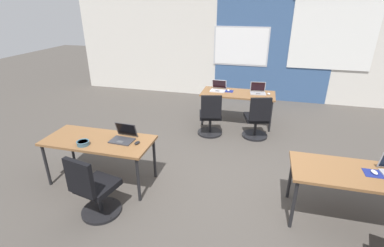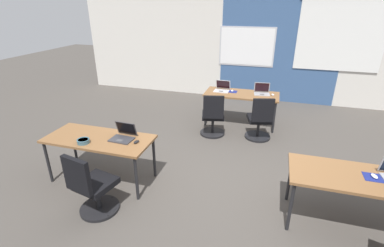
{
  "view_description": "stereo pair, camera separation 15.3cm",
  "coord_description": "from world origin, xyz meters",
  "px_view_note": "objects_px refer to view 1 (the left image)",
  "views": [
    {
      "loc": [
        0.5,
        -3.81,
        2.58
      ],
      "look_at": [
        -0.5,
        0.05,
        0.84
      ],
      "focal_mm": 26.21,
      "sensor_mm": 36.0,
      "label": 1
    },
    {
      "loc": [
        0.65,
        -3.77,
        2.58
      ],
      "look_at": [
        -0.5,
        0.05,
        0.84
      ],
      "focal_mm": 26.21,
      "sensor_mm": 36.0,
      "label": 2
    }
  ],
  "objects_px": {
    "chair_far_left": "(210,118)",
    "chair_near_left_inner": "(94,192)",
    "laptop_far_right": "(258,91)",
    "mouse_far_left": "(228,90)",
    "desk_far_center": "(238,95)",
    "mouse_near_right_end": "(374,172)",
    "mouse_near_left_inner": "(137,143)",
    "laptop_near_left_inner": "(123,137)",
    "chair_far_right": "(257,121)",
    "laptop_far_left": "(218,88)",
    "desk_near_right": "(361,177)",
    "desk_near_left": "(99,143)",
    "mouse_far_right": "(269,94)",
    "snack_bowl": "(83,143)"
  },
  "relations": [
    {
      "from": "mouse_far_left",
      "to": "snack_bowl",
      "type": "bearing_deg",
      "value": -118.0
    },
    {
      "from": "desk_near_left",
      "to": "chair_far_right",
      "type": "height_order",
      "value": "chair_far_right"
    },
    {
      "from": "laptop_near_left_inner",
      "to": "snack_bowl",
      "type": "distance_m",
      "value": 0.56
    },
    {
      "from": "laptop_far_right",
      "to": "laptop_far_left",
      "type": "bearing_deg",
      "value": 174.1
    },
    {
      "from": "mouse_near_left_inner",
      "to": "mouse_far_right",
      "type": "xyz_separation_m",
      "value": [
        1.8,
        2.83,
        0.0
      ]
    },
    {
      "from": "desk_near_left",
      "to": "desk_near_right",
      "type": "height_order",
      "value": "same"
    },
    {
      "from": "chair_far_left",
      "to": "chair_near_left_inner",
      "type": "xyz_separation_m",
      "value": [
        -0.96,
        -2.74,
        0.0
      ]
    },
    {
      "from": "laptop_near_left_inner",
      "to": "snack_bowl",
      "type": "relative_size",
      "value": 1.94
    },
    {
      "from": "laptop_far_right",
      "to": "mouse_far_left",
      "type": "bearing_deg",
      "value": 174.62
    },
    {
      "from": "mouse_far_left",
      "to": "chair_near_left_inner",
      "type": "height_order",
      "value": "chair_near_left_inner"
    },
    {
      "from": "laptop_far_left",
      "to": "mouse_near_left_inner",
      "type": "height_order",
      "value": "laptop_far_left"
    },
    {
      "from": "desk_near_left",
      "to": "mouse_near_left_inner",
      "type": "bearing_deg",
      "value": 1.41
    },
    {
      "from": "laptop_far_left",
      "to": "mouse_near_left_inner",
      "type": "xyz_separation_m",
      "value": [
        -0.68,
        -2.85,
        -0.03
      ]
    },
    {
      "from": "mouse_far_left",
      "to": "laptop_far_right",
      "type": "xyz_separation_m",
      "value": [
        0.65,
        0.02,
        0.03
      ]
    },
    {
      "from": "desk_near_right",
      "to": "chair_far_right",
      "type": "relative_size",
      "value": 1.74
    },
    {
      "from": "mouse_near_right_end",
      "to": "chair_far_left",
      "type": "height_order",
      "value": "chair_far_left"
    },
    {
      "from": "chair_far_left",
      "to": "mouse_near_left_inner",
      "type": "xyz_separation_m",
      "value": [
        -0.68,
        -2.0,
        0.36
      ]
    },
    {
      "from": "chair_far_right",
      "to": "desk_near_left",
      "type": "bearing_deg",
      "value": 28.51
    },
    {
      "from": "desk_near_left",
      "to": "laptop_near_left_inner",
      "type": "bearing_deg",
      "value": 13.06
    },
    {
      "from": "chair_far_left",
      "to": "chair_near_left_inner",
      "type": "relative_size",
      "value": 1.0
    },
    {
      "from": "chair_far_left",
      "to": "laptop_far_right",
      "type": "xyz_separation_m",
      "value": [
        0.88,
        0.87,
        0.39
      ]
    },
    {
      "from": "mouse_near_right_end",
      "to": "chair_near_left_inner",
      "type": "height_order",
      "value": "chair_near_left_inner"
    },
    {
      "from": "desk_far_center",
      "to": "snack_bowl",
      "type": "distance_m",
      "value": 3.54
    },
    {
      "from": "desk_near_right",
      "to": "mouse_near_right_end",
      "type": "height_order",
      "value": "mouse_near_right_end"
    },
    {
      "from": "desk_far_center",
      "to": "mouse_near_right_end",
      "type": "distance_m",
      "value": 3.36
    },
    {
      "from": "desk_near_left",
      "to": "mouse_far_left",
      "type": "height_order",
      "value": "mouse_far_left"
    },
    {
      "from": "mouse_far_left",
      "to": "mouse_near_left_inner",
      "type": "xyz_separation_m",
      "value": [
        -0.91,
        -2.85,
        -0.0
      ]
    },
    {
      "from": "mouse_near_left_inner",
      "to": "chair_far_left",
      "type": "bearing_deg",
      "value": 71.34
    },
    {
      "from": "mouse_far_right",
      "to": "chair_far_right",
      "type": "distance_m",
      "value": 0.83
    },
    {
      "from": "laptop_far_left",
      "to": "mouse_far_right",
      "type": "relative_size",
      "value": 3.01
    },
    {
      "from": "desk_near_right",
      "to": "mouse_near_right_end",
      "type": "xyz_separation_m",
      "value": [
        0.13,
        0.02,
        0.08
      ]
    },
    {
      "from": "desk_near_right",
      "to": "chair_far_right",
      "type": "xyz_separation_m",
      "value": [
        -1.28,
        2.12,
        -0.28
      ]
    },
    {
      "from": "chair_near_left_inner",
      "to": "mouse_far_right",
      "type": "relative_size",
      "value": 8.17
    },
    {
      "from": "laptop_far_left",
      "to": "laptop_far_right",
      "type": "xyz_separation_m",
      "value": [
        0.88,
        0.02,
        0.0
      ]
    },
    {
      "from": "desk_near_left",
      "to": "chair_near_left_inner",
      "type": "bearing_deg",
      "value": -65.25
    },
    {
      "from": "desk_near_right",
      "to": "mouse_far_right",
      "type": "distance_m",
      "value": 3.05
    },
    {
      "from": "laptop_far_left",
      "to": "laptop_near_left_inner",
      "type": "bearing_deg",
      "value": -106.81
    },
    {
      "from": "laptop_near_left_inner",
      "to": "chair_far_right",
      "type": "bearing_deg",
      "value": 50.72
    },
    {
      "from": "snack_bowl",
      "to": "mouse_near_right_end",
      "type": "bearing_deg",
      "value": 3.49
    },
    {
      "from": "chair_far_left",
      "to": "mouse_far_right",
      "type": "bearing_deg",
      "value": -157.17
    },
    {
      "from": "desk_near_left",
      "to": "laptop_far_right",
      "type": "xyz_separation_m",
      "value": [
        2.17,
        2.89,
        0.11
      ]
    },
    {
      "from": "snack_bowl",
      "to": "chair_near_left_inner",
      "type": "bearing_deg",
      "value": -49.24
    },
    {
      "from": "mouse_near_right_end",
      "to": "mouse_near_left_inner",
      "type": "distance_m",
      "value": 3.02
    },
    {
      "from": "laptop_far_left",
      "to": "mouse_far_left",
      "type": "distance_m",
      "value": 0.23
    },
    {
      "from": "laptop_far_right",
      "to": "mouse_far_right",
      "type": "height_order",
      "value": "laptop_far_right"
    },
    {
      "from": "laptop_far_left",
      "to": "mouse_far_left",
      "type": "bearing_deg",
      "value": 1.42
    },
    {
      "from": "mouse_near_left_inner",
      "to": "snack_bowl",
      "type": "distance_m",
      "value": 0.76
    },
    {
      "from": "mouse_far_right",
      "to": "desk_near_right",
      "type": "bearing_deg",
      "value": -69.03
    },
    {
      "from": "desk_near_right",
      "to": "mouse_far_left",
      "type": "xyz_separation_m",
      "value": [
        -1.97,
        2.87,
        0.08
      ]
    },
    {
      "from": "laptop_far_left",
      "to": "chair_far_left",
      "type": "height_order",
      "value": "laptop_far_left"
    }
  ]
}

